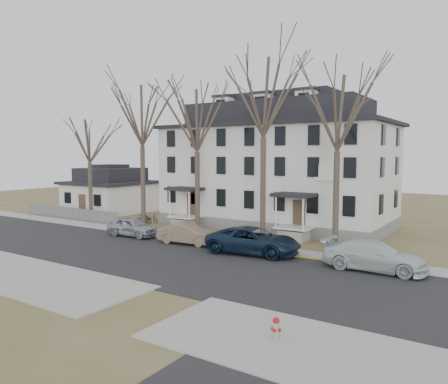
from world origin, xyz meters
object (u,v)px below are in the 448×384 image
Objects in this scene: car_white at (374,256)px; small_house at (111,192)px; tree_far_left at (142,111)px; car_tan at (188,234)px; tree_bungalow at (89,138)px; bicycle_right at (143,220)px; tree_mid_left at (197,116)px; tree_center at (264,91)px; tree_mid_right at (338,107)px; boarding_house at (276,167)px; bicycle_left at (151,218)px; car_navy at (253,241)px; car_silver at (133,227)px; fire_hydrant at (276,329)px.

small_house is at bearing 72.72° from car_white.
tree_far_left is 12.73m from car_tan.
bicycle_right is (5.70, 1.34, -7.64)m from tree_bungalow.
tree_mid_left is 7.98× the size of bicycle_right.
tree_center is 1.15× the size of tree_mid_right.
small_house is 25.41m from tree_center.
boarding_house is 11.93× the size of bicycle_left.
boarding_house is at bearing 42.18° from tree_far_left.
tree_mid_right is at bearing -114.49° from bicycle_right.
car_navy is (5.53, -0.08, 0.11)m from car_tan.
boarding_house is at bearing 69.80° from tree_mid_left.
tree_center is 11.71m from car_tan.
car_white is (8.91, -3.32, -10.26)m from tree_center.
car_silver is (-6.84, -11.64, -4.62)m from boarding_house.
car_navy is 3.89× the size of bicycle_right.
tree_far_left is at bearing -29.39° from small_house.
tree_far_left is 23.21m from car_white.
tree_center is 3.32× the size of car_silver.
car_navy is (11.03, 0.02, 0.11)m from car_silver.
car_silver reaches higher than bicycle_left.
fire_hydrant is at bearing -63.33° from boarding_house.
boarding_house is at bearing -32.56° from car_silver.
car_silver is (-15.34, -3.48, -8.85)m from tree_mid_right.
small_house is 1.53× the size of car_white.
tree_far_left is 1.08× the size of tree_mid_right.
tree_mid_right is 17.58m from fire_hydrant.
tree_mid_right is 2.80× the size of car_tan.
car_white is (11.91, -11.47, -4.55)m from boarding_house.
car_tan is at bearing 82.63° from car_navy.
tree_bungalow is (-16.00, -8.15, 2.74)m from boarding_house.
tree_bungalow is 16.75m from car_tan.
car_silver is 5.94m from bicycle_right.
bicycle_left is at bearing 172.76° from tree_mid_right.
car_silver reaches higher than fire_hydrant.
car_white is at bearing -91.62° from car_silver.
tree_mid_left is 2.80× the size of car_tan.
tree_mid_left is at bearing 180.00° from tree_center.
bicycle_right is at bearing 143.64° from fire_hydrant.
fire_hydrant is (31.48, -20.89, -1.82)m from small_house.
car_silver is at bearing -160.52° from tree_center.
car_white reaches higher than bicycle_right.
tree_bungalow is 32.09m from fire_hydrant.
tree_mid_left is 11.76m from bicycle_right.
car_tan is (-4.34, -3.38, -10.34)m from tree_center.
tree_mid_left reaches higher than car_silver.
car_tan is (-1.34, -11.53, -4.63)m from boarding_house.
small_house is 10.60m from bicycle_left.
bicycle_right is (-1.30, 1.34, -9.86)m from tree_far_left.
boarding_house is 13.15m from car_navy.
tree_bungalow is at bearing 73.74° from car_navy.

